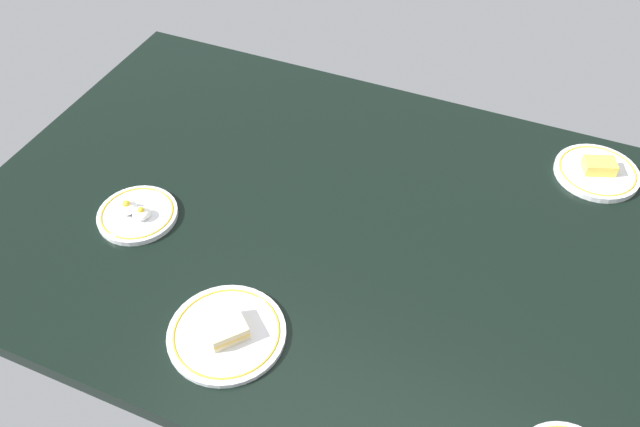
# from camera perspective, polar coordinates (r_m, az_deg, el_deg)

# --- Properties ---
(dining_table) EXTENTS (1.58, 1.10, 0.04)m
(dining_table) POSITION_cam_1_polar(r_m,az_deg,el_deg) (1.50, 0.00, -1.06)
(dining_table) COLOR black
(dining_table) RESTS_ON ground
(plate_cheese) EXTENTS (0.20, 0.20, 0.04)m
(plate_cheese) POSITION_cam_1_polar(r_m,az_deg,el_deg) (1.72, 22.82, 3.38)
(plate_cheese) COLOR silver
(plate_cheese) RESTS_ON dining_table
(plate_eggs) EXTENTS (0.18, 0.18, 0.04)m
(plate_eggs) POSITION_cam_1_polar(r_m,az_deg,el_deg) (1.54, -15.54, -0.01)
(plate_eggs) COLOR silver
(plate_eggs) RESTS_ON dining_table
(plate_sandwich) EXTENTS (0.23, 0.23, 0.04)m
(plate_sandwich) POSITION_cam_1_polar(r_m,az_deg,el_deg) (1.30, -8.09, -10.12)
(plate_sandwich) COLOR silver
(plate_sandwich) RESTS_ON dining_table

